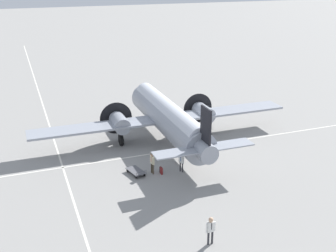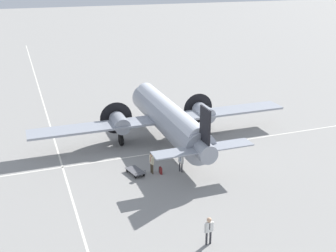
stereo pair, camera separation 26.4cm
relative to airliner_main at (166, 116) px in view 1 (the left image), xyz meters
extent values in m
plane|color=gray|center=(0.45, 0.00, -2.59)|extent=(300.00, 300.00, 0.00)
cube|color=silver|center=(0.45, -10.00, -2.59)|extent=(120.00, 0.16, 0.01)
cube|color=silver|center=(2.17, 0.00, -2.59)|extent=(0.16, 120.00, 0.01)
cylinder|color=#9399A3|center=(0.45, 0.00, -0.15)|extent=(14.96, 2.76, 2.69)
cylinder|color=silver|center=(0.45, 0.00, 0.60)|extent=(14.23, 1.95, 1.89)
sphere|color=#9399A3|center=(-7.02, 0.03, -0.15)|extent=(2.56, 2.56, 2.56)
cylinder|color=#9399A3|center=(7.93, -0.03, -0.01)|extent=(2.92, 1.49, 1.48)
cube|color=black|center=(8.48, -0.04, 1.87)|extent=(1.64, 0.15, 3.10)
cube|color=#9399A3|center=(8.30, -0.04, 0.12)|extent=(1.49, 8.02, 0.10)
cube|color=#9399A3|center=(-0.64, 0.00, -0.48)|extent=(2.48, 25.05, 0.20)
cylinder|color=#9399A3|center=(-0.91, -4.25, -0.46)|extent=(2.56, 1.49, 1.48)
cylinder|color=black|center=(-2.32, -4.25, -0.46)|extent=(0.05, 3.11, 3.11)
sphere|color=black|center=(-2.44, -4.25, -0.46)|extent=(0.52, 0.52, 0.52)
cylinder|color=#9399A3|center=(-0.88, 4.26, -0.46)|extent=(2.56, 1.49, 1.48)
cylinder|color=black|center=(-2.28, 4.27, -0.46)|extent=(0.05, 3.11, 3.11)
sphere|color=black|center=(-2.41, 4.27, -0.46)|extent=(0.52, 0.52, 0.52)
cylinder|color=#4C4C51|center=(-0.66, -4.25, -1.55)|extent=(0.18, 0.18, 0.99)
cylinder|color=black|center=(-0.66, -4.25, -2.04)|extent=(1.10, 0.30, 1.10)
cylinder|color=#4C4C51|center=(-0.62, 4.26, -1.55)|extent=(0.18, 0.18, 0.99)
cylinder|color=black|center=(-0.62, 4.26, -2.04)|extent=(1.10, 0.30, 1.10)
cylinder|color=#4C4C51|center=(-5.38, 0.02, -1.80)|extent=(0.14, 0.14, 0.88)
cylinder|color=black|center=(-5.38, 0.02, -2.24)|extent=(0.70, 0.18, 0.70)
cylinder|color=#2D2D33|center=(15.77, -2.94, -2.15)|extent=(0.13, 0.13, 0.88)
cylinder|color=#2D2D33|center=(15.78, -3.19, -2.15)|extent=(0.13, 0.13, 0.88)
cube|color=white|center=(15.77, -3.07, -1.38)|extent=(0.21, 0.43, 0.66)
sphere|color=tan|center=(15.77, -3.07, -0.90)|extent=(0.29, 0.29, 0.29)
cylinder|color=white|center=(15.77, -2.80, -1.41)|extent=(0.10, 0.10, 0.63)
cylinder|color=white|center=(15.78, -3.33, -1.41)|extent=(0.10, 0.10, 0.63)
cube|color=black|center=(15.88, -3.06, -1.30)|extent=(0.01, 0.06, 0.42)
cylinder|color=#473D2D|center=(5.91, -3.33, -2.16)|extent=(0.13, 0.13, 0.87)
cylinder|color=#473D2D|center=(5.66, -3.37, -2.16)|extent=(0.13, 0.13, 0.87)
cube|color=beige|center=(5.79, -3.35, -1.40)|extent=(0.44, 0.26, 0.65)
sphere|color=tan|center=(5.79, -3.35, -0.93)|extent=(0.29, 0.29, 0.29)
cylinder|color=beige|center=(6.04, -3.31, -1.44)|extent=(0.10, 0.10, 0.62)
cylinder|color=beige|center=(5.53, -3.39, -1.44)|extent=(0.10, 0.10, 0.62)
cube|color=maroon|center=(5.80, -3.45, -1.33)|extent=(0.05, 0.02, 0.42)
cylinder|color=#473D2D|center=(5.79, -3.35, -0.81)|extent=(0.35, 0.35, 0.07)
cylinder|color=#2D2D33|center=(6.43, -1.00, -2.19)|extent=(0.12, 0.12, 0.80)
cylinder|color=#2D2D33|center=(6.22, -1.11, -2.19)|extent=(0.12, 0.12, 0.80)
cube|color=white|center=(6.33, -1.06, -1.49)|extent=(0.42, 0.34, 0.60)
sphere|color=#8C6647|center=(6.33, -1.06, -1.06)|extent=(0.27, 0.27, 0.27)
cylinder|color=white|center=(6.54, -0.94, -1.52)|extent=(0.09, 0.09, 0.57)
cylinder|color=white|center=(6.12, -1.17, -1.52)|extent=(0.09, 0.09, 0.57)
cube|color=navy|center=(6.37, -1.14, -1.42)|extent=(0.05, 0.03, 0.38)
cube|color=#232328|center=(5.92, -2.68, -2.35)|extent=(0.34, 0.15, 0.48)
cube|color=black|center=(5.92, -2.68, -2.08)|extent=(0.12, 0.11, 0.02)
cube|color=maroon|center=(6.11, -2.71, -2.31)|extent=(0.39, 0.13, 0.56)
cube|color=#551515|center=(6.11, -2.71, -2.00)|extent=(0.14, 0.09, 0.02)
cube|color=#56565B|center=(5.44, -4.64, -2.29)|extent=(1.96, 1.35, 0.04)
cube|color=#56565B|center=(6.28, -4.44, -2.05)|extent=(0.27, 0.93, 0.04)
cylinder|color=#56565B|center=(6.38, -4.87, -2.16)|extent=(0.04, 0.04, 0.22)
cylinder|color=#56565B|center=(6.17, -4.00, -2.16)|extent=(0.04, 0.04, 0.22)
cylinder|color=black|center=(4.87, -5.18, -2.45)|extent=(0.29, 0.13, 0.28)
cylinder|color=black|center=(4.69, -4.44, -2.45)|extent=(0.29, 0.13, 0.28)
cylinder|color=black|center=(6.19, -4.85, -2.45)|extent=(0.29, 0.13, 0.28)
cylinder|color=black|center=(6.00, -4.11, -2.45)|extent=(0.29, 0.13, 0.28)
camera|label=1|loc=(34.69, -12.90, 13.02)|focal=45.00mm
camera|label=2|loc=(34.78, -12.65, 13.02)|focal=45.00mm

